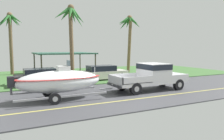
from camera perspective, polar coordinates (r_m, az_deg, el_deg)
The scene contains 9 objects.
ground at distance 22.70m, azimuth -6.22°, elevation -1.98°, with size 36.00×22.00×0.11m.
pickup_truck_towing at distance 16.24m, azimuth 10.62°, elevation -1.33°, with size 5.79×2.14×1.93m.
boat_on_trailer at distance 13.31m, azimuth -13.52°, elevation -2.85°, with size 6.26×2.34×2.32m.
parked_sedan_near at distance 20.91m, azimuth -2.37°, elevation -0.74°, with size 4.49×1.81×1.38m.
parked_sedan_far at distance 18.74m, azimuth -17.62°, elevation -1.77°, with size 4.33×1.95×1.38m.
carport_awning at distance 25.62m, azimuth -12.48°, elevation 4.16°, with size 6.17×5.79×2.49m.
palm_tree_near_left at distance 19.47m, azimuth -10.59°, elevation 11.57°, with size 2.94×2.71×6.70m.
palm_tree_near_right at distance 27.09m, azimuth -24.87°, elevation 9.97°, with size 2.92×3.05×6.94m.
palm_tree_mid at distance 27.23m, azimuth 4.47°, elevation 10.80°, with size 3.41×3.32×6.96m.
Camera 1 is at (-7.78, -12.72, 3.07)m, focal length 35.34 mm.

